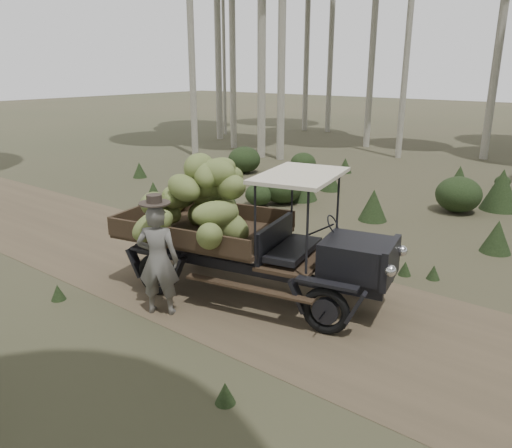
% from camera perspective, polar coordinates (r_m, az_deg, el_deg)
% --- Properties ---
extents(ground, '(120.00, 120.00, 0.00)m').
position_cam_1_polar(ground, '(9.20, 3.75, -8.98)').
color(ground, '#473D2B').
rests_on(ground, ground).
extents(dirt_track, '(70.00, 4.00, 0.01)m').
position_cam_1_polar(dirt_track, '(9.20, 3.75, -8.96)').
color(dirt_track, brown).
rests_on(dirt_track, ground).
extents(banana_truck, '(5.65, 3.14, 2.61)m').
position_cam_1_polar(banana_truck, '(9.28, -3.58, 1.24)').
color(banana_truck, black).
rests_on(banana_truck, ground).
extents(farmer, '(0.85, 0.77, 2.12)m').
position_cam_1_polar(farmer, '(8.60, -11.13, -3.92)').
color(farmer, '#625F59').
rests_on(farmer, ground).
extents(undergrowth, '(20.39, 24.38, 1.38)m').
position_cam_1_polar(undergrowth, '(8.19, 2.06, -8.28)').
color(undergrowth, '#233319').
rests_on(undergrowth, ground).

